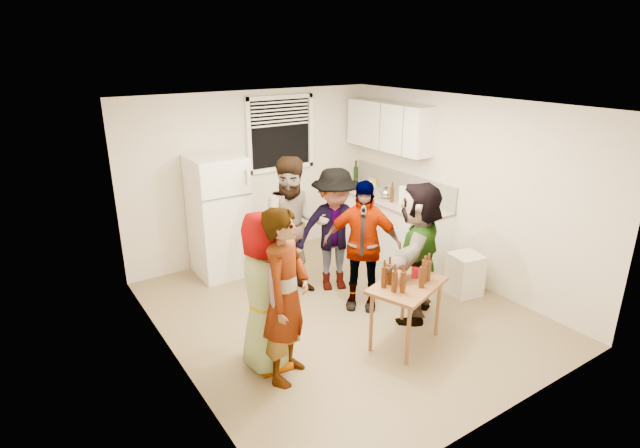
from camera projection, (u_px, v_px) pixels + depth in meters
room at (341, 312)px, 6.14m from camera, size 4.00×4.50×2.50m
window at (281, 133)px, 7.48m from camera, size 1.12×0.10×1.06m
refrigerator at (219, 217)px, 6.93m from camera, size 0.70×0.70×1.70m
counter_lower at (386, 227)px, 7.78m from camera, size 0.60×2.20×0.86m
countertop at (388, 199)px, 7.63m from camera, size 0.64×2.22×0.04m
backsplash at (402, 184)px, 7.71m from camera, size 0.03×2.20×0.36m
upper_cabinets at (389, 126)px, 7.49m from camera, size 0.34×1.60×0.70m
kettle at (386, 198)px, 7.59m from camera, size 0.28×0.26×0.20m
paper_towel at (402, 204)px, 7.34m from camera, size 0.12×0.12×0.26m
wine_bottle at (356, 185)px, 8.33m from camera, size 0.08×0.08×0.31m
beer_bottle_counter at (391, 202)px, 7.41m from camera, size 0.06×0.06×0.22m
blue_cup at (420, 213)px, 6.93m from camera, size 0.09×0.09×0.13m
picture_frame at (373, 182)px, 8.21m from camera, size 0.02×0.17×0.14m
trash_bin at (465, 276)px, 6.52m from camera, size 0.43×0.43×0.55m
serving_table at (404, 342)px, 5.52m from camera, size 0.99×0.81×0.72m
beer_bottle_table at (427, 281)px, 5.35m from camera, size 0.06×0.06×0.23m
red_cup at (415, 277)px, 5.43m from camera, size 0.08×0.08×0.11m
guest_grey at (268, 363)px, 5.14m from camera, size 1.77×1.09×0.53m
guest_stripe at (288, 375)px, 4.97m from camera, size 1.57×1.78×0.42m
guest_back_left at (296, 291)px, 6.66m from camera, size 1.46×2.01×0.69m
guest_back_right at (334, 287)px, 6.77m from camera, size 1.62×1.93×0.61m
guest_black at (360, 305)px, 6.30m from camera, size 1.82×1.83×0.40m
guest_orange at (414, 314)px, 6.08m from camera, size 2.23×2.26×0.49m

